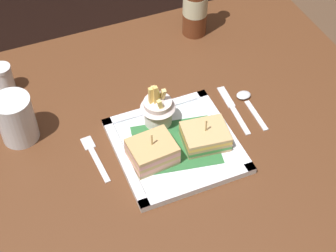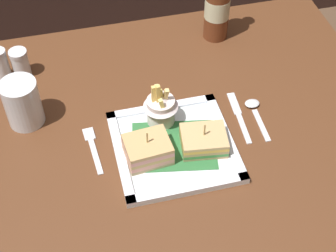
{
  "view_description": "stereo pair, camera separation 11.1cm",
  "coord_description": "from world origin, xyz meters",
  "px_view_note": "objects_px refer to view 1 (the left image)",
  "views": [
    {
      "loc": [
        -0.28,
        -0.72,
        1.64
      ],
      "look_at": [
        0.01,
        -0.03,
        0.82
      ],
      "focal_mm": 54.99,
      "sensor_mm": 36.0,
      "label": 1
    },
    {
      "loc": [
        -0.17,
        -0.75,
        1.64
      ],
      "look_at": [
        0.01,
        -0.03,
        0.82
      ],
      "focal_mm": 54.99,
      "sensor_mm": 36.0,
      "label": 2
    }
  ],
  "objects_px": {
    "water_glass": "(17,122)",
    "spoon": "(247,100)",
    "knife": "(232,108)",
    "pepper_shaker": "(5,80)",
    "sandwich_half_right": "(205,136)",
    "square_plate": "(176,146)",
    "dining_table": "(161,162)",
    "sandwich_half_left": "(152,152)",
    "beer_bottle": "(196,0)",
    "fork": "(94,156)",
    "fries_cup": "(159,107)"
  },
  "relations": [
    {
      "from": "dining_table",
      "to": "pepper_shaker",
      "type": "distance_m",
      "value": 0.42
    },
    {
      "from": "square_plate",
      "to": "spoon",
      "type": "relative_size",
      "value": 1.97
    },
    {
      "from": "fork",
      "to": "sandwich_half_right",
      "type": "bearing_deg",
      "value": -15.08
    },
    {
      "from": "sandwich_half_left",
      "to": "spoon",
      "type": "bearing_deg",
      "value": 17.13
    },
    {
      "from": "fork",
      "to": "dining_table",
      "type": "bearing_deg",
      "value": 6.82
    },
    {
      "from": "dining_table",
      "to": "sandwich_half_left",
      "type": "relative_size",
      "value": 10.94
    },
    {
      "from": "sandwich_half_left",
      "to": "knife",
      "type": "distance_m",
      "value": 0.25
    },
    {
      "from": "pepper_shaker",
      "to": "square_plate",
      "type": "bearing_deg",
      "value": -46.77
    },
    {
      "from": "knife",
      "to": "spoon",
      "type": "xyz_separation_m",
      "value": [
        0.04,
        0.01,
        0.0
      ]
    },
    {
      "from": "knife",
      "to": "square_plate",
      "type": "bearing_deg",
      "value": -160.34
    },
    {
      "from": "beer_bottle",
      "to": "pepper_shaker",
      "type": "xyz_separation_m",
      "value": [
        -0.51,
        -0.03,
        -0.07
      ]
    },
    {
      "from": "dining_table",
      "to": "sandwich_half_left",
      "type": "distance_m",
      "value": 0.18
    },
    {
      "from": "fork",
      "to": "pepper_shaker",
      "type": "xyz_separation_m",
      "value": [
        -0.13,
        0.28,
        0.03
      ]
    },
    {
      "from": "fork",
      "to": "spoon",
      "type": "relative_size",
      "value": 1.05
    },
    {
      "from": "fork",
      "to": "knife",
      "type": "relative_size",
      "value": 0.84
    },
    {
      "from": "sandwich_half_right",
      "to": "fork",
      "type": "bearing_deg",
      "value": 164.92
    },
    {
      "from": "dining_table",
      "to": "square_plate",
      "type": "height_order",
      "value": "square_plate"
    },
    {
      "from": "water_glass",
      "to": "pepper_shaker",
      "type": "distance_m",
      "value": 0.16
    },
    {
      "from": "sandwich_half_right",
      "to": "spoon",
      "type": "distance_m",
      "value": 0.17
    },
    {
      "from": "square_plate",
      "to": "knife",
      "type": "relative_size",
      "value": 1.58
    },
    {
      "from": "dining_table",
      "to": "fork",
      "type": "distance_m",
      "value": 0.2
    },
    {
      "from": "sandwich_half_right",
      "to": "square_plate",
      "type": "bearing_deg",
      "value": 164.29
    },
    {
      "from": "spoon",
      "to": "beer_bottle",
      "type": "bearing_deg",
      "value": 90.93
    },
    {
      "from": "square_plate",
      "to": "water_glass",
      "type": "bearing_deg",
      "value": 151.94
    },
    {
      "from": "dining_table",
      "to": "sandwich_half_left",
      "type": "height_order",
      "value": "sandwich_half_left"
    },
    {
      "from": "dining_table",
      "to": "square_plate",
      "type": "bearing_deg",
      "value": -81.0
    },
    {
      "from": "sandwich_half_right",
      "to": "pepper_shaker",
      "type": "relative_size",
      "value": 1.45
    },
    {
      "from": "spoon",
      "to": "pepper_shaker",
      "type": "distance_m",
      "value": 0.58
    },
    {
      "from": "square_plate",
      "to": "pepper_shaker",
      "type": "xyz_separation_m",
      "value": [
        -0.3,
        0.32,
        0.03
      ]
    },
    {
      "from": "square_plate",
      "to": "sandwich_half_left",
      "type": "relative_size",
      "value": 2.59
    },
    {
      "from": "pepper_shaker",
      "to": "water_glass",
      "type": "bearing_deg",
      "value": -89.87
    },
    {
      "from": "water_glass",
      "to": "spoon",
      "type": "bearing_deg",
      "value": -10.53
    },
    {
      "from": "beer_bottle",
      "to": "fork",
      "type": "relative_size",
      "value": 1.9
    },
    {
      "from": "water_glass",
      "to": "spoon",
      "type": "height_order",
      "value": "water_glass"
    },
    {
      "from": "square_plate",
      "to": "spoon",
      "type": "height_order",
      "value": "square_plate"
    },
    {
      "from": "pepper_shaker",
      "to": "spoon",
      "type": "bearing_deg",
      "value": -26.57
    },
    {
      "from": "water_glass",
      "to": "knife",
      "type": "height_order",
      "value": "water_glass"
    },
    {
      "from": "spoon",
      "to": "pepper_shaker",
      "type": "xyz_separation_m",
      "value": [
        -0.51,
        0.26,
        0.03
      ]
    },
    {
      "from": "sandwich_half_left",
      "to": "pepper_shaker",
      "type": "distance_m",
      "value": 0.42
    },
    {
      "from": "sandwich_half_left",
      "to": "fries_cup",
      "type": "xyz_separation_m",
      "value": [
        0.05,
        0.1,
        0.02
      ]
    },
    {
      "from": "square_plate",
      "to": "sandwich_half_right",
      "type": "distance_m",
      "value": 0.07
    },
    {
      "from": "square_plate",
      "to": "pepper_shaker",
      "type": "relative_size",
      "value": 3.52
    },
    {
      "from": "water_glass",
      "to": "fork",
      "type": "xyz_separation_m",
      "value": [
        0.13,
        -0.12,
        -0.05
      ]
    },
    {
      "from": "dining_table",
      "to": "water_glass",
      "type": "height_order",
      "value": "water_glass"
    },
    {
      "from": "knife",
      "to": "pepper_shaker",
      "type": "distance_m",
      "value": 0.54
    },
    {
      "from": "beer_bottle",
      "to": "fork",
      "type": "xyz_separation_m",
      "value": [
        -0.38,
        -0.31,
        -0.1
      ]
    },
    {
      "from": "sandwich_half_left",
      "to": "knife",
      "type": "xyz_separation_m",
      "value": [
        0.23,
        0.08,
        -0.03
      ]
    },
    {
      "from": "dining_table",
      "to": "spoon",
      "type": "distance_m",
      "value": 0.25
    },
    {
      "from": "beer_bottle",
      "to": "sandwich_half_left",
      "type": "bearing_deg",
      "value": -125.48
    },
    {
      "from": "fork",
      "to": "pepper_shaker",
      "type": "distance_m",
      "value": 0.31
    }
  ]
}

